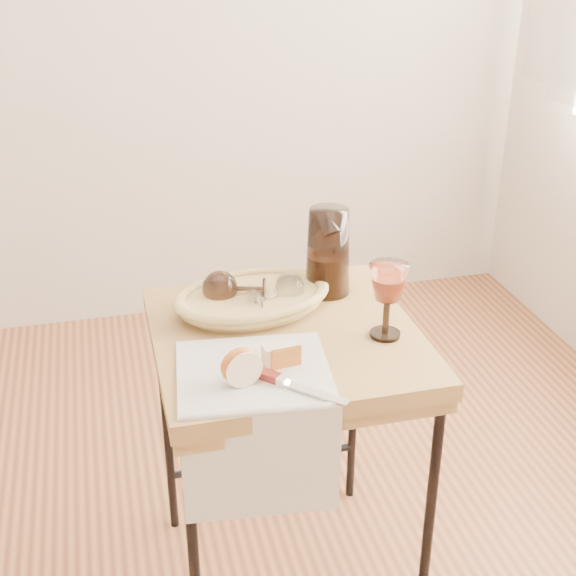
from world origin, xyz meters
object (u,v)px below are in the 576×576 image
object	(u,v)px
tea_towel	(254,372)
goblet_lying_a	(239,289)
side_table	(286,464)
bread_basket	(253,301)
apple_half	(240,365)
goblet_lying_b	(275,294)
pitcher	(328,251)
wine_goblet	(387,301)
table_knife	(287,381)

from	to	relation	value
tea_towel	goblet_lying_a	distance (m)	0.29
side_table	tea_towel	world-z (taller)	tea_towel
bread_basket	goblet_lying_a	size ratio (longest dim) A/B	2.43
bread_basket	apple_half	size ratio (longest dim) A/B	3.98
goblet_lying_b	bread_basket	bearing A→B (deg)	132.40
pitcher	wine_goblet	distance (m)	0.25
goblet_lying_a	table_knife	bearing A→B (deg)	112.70
bread_basket	table_knife	distance (m)	0.34
side_table	goblet_lying_b	world-z (taller)	goblet_lying_b
wine_goblet	bread_basket	bearing A→B (deg)	144.08
bread_basket	table_knife	xyz separation A→B (m)	(-0.00, -0.34, -0.01)
side_table	apple_half	size ratio (longest dim) A/B	9.00
tea_towel	apple_half	world-z (taller)	apple_half
goblet_lying_a	goblet_lying_b	world-z (taller)	goblet_lying_a
apple_half	goblet_lying_a	bearing A→B (deg)	66.57
bread_basket	pitcher	world-z (taller)	pitcher
apple_half	table_knife	xyz separation A→B (m)	(0.09, -0.04, -0.03)
pitcher	apple_half	bearing A→B (deg)	-143.79
goblet_lying_a	goblet_lying_b	xyz separation A→B (m)	(0.08, -0.03, -0.01)
bread_basket	goblet_lying_b	bearing A→B (deg)	-30.15
apple_half	bread_basket	bearing A→B (deg)	60.78
tea_towel	pitcher	size ratio (longest dim) A/B	1.22
wine_goblet	apple_half	size ratio (longest dim) A/B	2.11
bread_basket	pitcher	distance (m)	0.22
side_table	bread_basket	distance (m)	0.42
wine_goblet	table_knife	world-z (taller)	wine_goblet
tea_towel	apple_half	size ratio (longest dim) A/B	3.75
tea_towel	wine_goblet	xyz separation A→B (m)	(0.32, 0.08, 0.09)
tea_towel	bread_basket	distance (m)	0.28
side_table	goblet_lying_b	size ratio (longest dim) A/B	6.40
side_table	tea_towel	distance (m)	0.42
side_table	table_knife	distance (m)	0.45
bread_basket	apple_half	bearing A→B (deg)	-114.65
apple_half	side_table	bearing A→B (deg)	39.89
goblet_lying_a	apple_half	xyz separation A→B (m)	(-0.06, -0.32, -0.01)
tea_towel	goblet_lying_b	distance (m)	0.28
goblet_lying_b	apple_half	bearing A→B (deg)	-141.77
tea_towel	wine_goblet	bearing A→B (deg)	20.39
apple_half	pitcher	bearing A→B (deg)	38.15
wine_goblet	table_knife	xyz separation A→B (m)	(-0.26, -0.15, -0.07)
pitcher	wine_goblet	size ratio (longest dim) A/B	1.45
goblet_lying_b	apple_half	size ratio (longest dim) A/B	1.41
wine_goblet	table_knife	distance (m)	0.31
wine_goblet	table_knife	size ratio (longest dim) A/B	0.71
goblet_lying_a	table_knife	xyz separation A→B (m)	(0.03, -0.35, -0.04)
goblet_lying_b	pitcher	xyz separation A→B (m)	(0.15, 0.07, 0.06)
goblet_lying_a	apple_half	bearing A→B (deg)	97.62
bread_basket	tea_towel	bearing A→B (deg)	-109.83
tea_towel	table_knife	bearing A→B (deg)	-45.73
tea_towel	bread_basket	xyz separation A→B (m)	(0.05, 0.27, 0.02)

